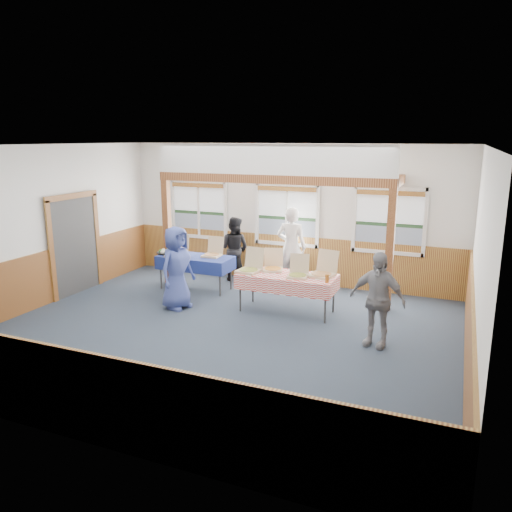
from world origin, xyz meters
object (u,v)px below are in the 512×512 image
Objects in this scene: woman_white at (291,247)px; man_blue at (177,268)px; table_right at (287,277)px; person_grey at (377,299)px; table_left at (195,259)px; woman_black at (234,249)px.

woman_white is 2.78m from man_blue.
person_grey is (1.87, -0.97, 0.09)m from table_right.
person_grey is at bearing 126.39° from woman_white.
table_right is 1.12× the size of woman_white.
person_grey is (2.34, -2.63, -0.13)m from woman_white.
table_left is at bearing 145.57° from table_right.
woman_white is 1.16× the size of person_grey.
table_right is at bearing -61.17° from man_blue.
man_blue is (-0.19, -2.27, 0.07)m from woman_black.
woman_white is at bearing 86.75° from table_right.
table_right is 1.74m from woman_white.
man_blue is at bearing -173.17° from person_grey.
woman_black is at bearing 119.55° from table_right.
woman_black is (0.49, 1.01, 0.07)m from table_left.
woman_white is 3.52m from person_grey.
man_blue is 3.97m from person_grey.
woman_white is 1.43m from woman_black.
woman_white is at bearing 34.83° from table_left.
table_left is 2.17m from woman_white.
table_right is 1.23× the size of man_blue.
man_blue reaches higher than table_right.
table_right is 2.18m from man_blue.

